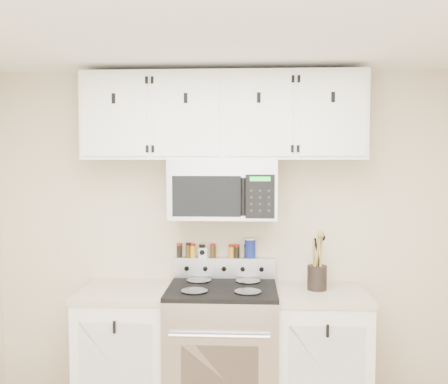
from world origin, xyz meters
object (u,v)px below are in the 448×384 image
at_px(microwave, 223,189).
at_px(utensil_crock, 317,276).
at_px(salt_canister, 250,248).
at_px(range, 222,351).

xyz_separation_m(microwave, utensil_crock, (0.67, -0.06, -0.61)).
bearing_deg(salt_canister, range, -124.57).
bearing_deg(range, microwave, 89.77).
distance_m(range, salt_canister, 0.77).
height_order(range, utensil_crock, utensil_crock).
xyz_separation_m(microwave, salt_canister, (0.19, 0.16, -0.45)).
distance_m(microwave, utensil_crock, 0.91).
bearing_deg(range, salt_canister, 55.43).
height_order(utensil_crock, salt_canister, utensil_crock).
xyz_separation_m(range, microwave, (0.00, 0.13, 1.14)).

